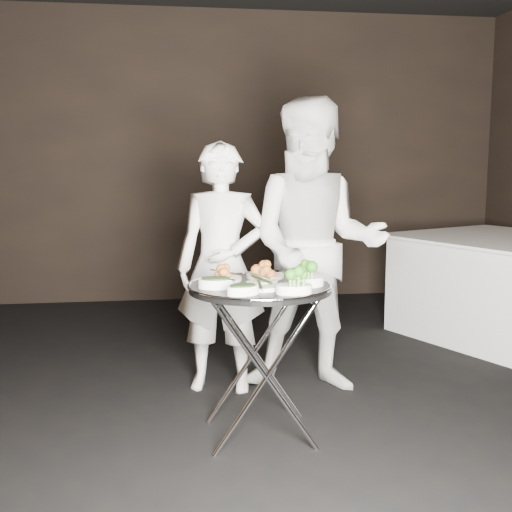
{
  "coord_description": "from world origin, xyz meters",
  "views": [
    {
      "loc": [
        -0.59,
        -3.27,
        1.45
      ],
      "look_at": [
        -0.1,
        0.1,
        0.95
      ],
      "focal_mm": 45.0,
      "sensor_mm": 36.0,
      "label": 1
    }
  ],
  "objects": [
    {
      "name": "spinach_bowl_b",
      "position": [
        -0.22,
        -0.27,
        0.85
      ],
      "size": [
        0.19,
        0.15,
        0.07
      ],
      "rotation": [
        0.0,
        0.0,
        0.31
      ],
      "color": "white",
      "rests_on": "serving_tray"
    },
    {
      "name": "wall_back",
      "position": [
        0.0,
        3.52,
        1.5
      ],
      "size": [
        6.0,
        0.05,
        3.0
      ],
      "primitive_type": "cube",
      "color": "black",
      "rests_on": "floor"
    },
    {
      "name": "asparagus_plate_b",
      "position": [
        -0.12,
        -0.19,
        0.84
      ],
      "size": [
        0.21,
        0.13,
        0.04
      ],
      "rotation": [
        0.0,
        0.0,
        -0.08
      ],
      "color": "white",
      "rests_on": "serving_tray"
    },
    {
      "name": "spinach_bowl_a",
      "position": [
        -0.34,
        -0.1,
        0.85
      ],
      "size": [
        0.19,
        0.14,
        0.07
      ],
      "rotation": [
        0.0,
        0.0,
        -0.12
      ],
      "color": "white",
      "rests_on": "serving_tray"
    },
    {
      "name": "serving_utensils",
      "position": [
        -0.09,
        0.02,
        0.87
      ],
      "size": [
        0.58,
        0.43,
        0.01
      ],
      "color": "silver",
      "rests_on": "serving_tray"
    },
    {
      "name": "broccoli_bowl_b",
      "position": [
        0.03,
        -0.28,
        0.85
      ],
      "size": [
        0.18,
        0.13,
        0.07
      ],
      "rotation": [
        0.0,
        0.0,
        -0.01
      ],
      "color": "white",
      "rests_on": "serving_tray"
    },
    {
      "name": "potato_plate_a",
      "position": [
        -0.28,
        0.11,
        0.85
      ],
      "size": [
        0.2,
        0.2,
        0.07
      ],
      "rotation": [
        0.0,
        0.0,
        0.15
      ],
      "color": "beige",
      "rests_on": "serving_tray"
    },
    {
      "name": "broccoli_bowl_a",
      "position": [
        0.13,
        -0.11,
        0.85
      ],
      "size": [
        0.21,
        0.17,
        0.08
      ],
      "rotation": [
        0.0,
        0.0,
        0.22
      ],
      "color": "white",
      "rests_on": "serving_tray"
    },
    {
      "name": "waiter_left",
      "position": [
        -0.23,
        0.72,
        0.79
      ],
      "size": [
        0.65,
        0.51,
        1.58
      ],
      "primitive_type": "imported",
      "rotation": [
        0.0,
        0.0,
        -0.25
      ],
      "color": "silver",
      "rests_on": "floor"
    },
    {
      "name": "tray_stand",
      "position": [
        -0.1,
        -0.05,
        0.45
      ],
      "size": [
        0.55,
        0.46,
        0.8
      ],
      "rotation": [
        0.0,
        0.0,
        0.1
      ],
      "color": "silver",
      "rests_on": "floor"
    },
    {
      "name": "floor",
      "position": [
        0.0,
        0.0,
        -0.03
      ],
      "size": [
        6.0,
        7.0,
        0.05
      ],
      "primitive_type": "cube",
      "color": "black",
      "rests_on": "ground"
    },
    {
      "name": "dining_table",
      "position": [
        2.17,
        1.65,
        0.42
      ],
      "size": [
        1.47,
        1.47,
        0.84
      ],
      "rotation": [
        0.0,
        0.0,
        0.42
      ],
      "color": "silver",
      "rests_on": "floor"
    },
    {
      "name": "serving_tray",
      "position": [
        -0.1,
        -0.05,
        0.81
      ],
      "size": [
        0.75,
        0.75,
        0.04
      ],
      "color": "black",
      "rests_on": "tray_stand"
    },
    {
      "name": "waiter_right",
      "position": [
        0.35,
        0.63,
        0.93
      ],
      "size": [
        1.05,
        0.92,
        1.85
      ],
      "primitive_type": "imported",
      "rotation": [
        0.0,
        0.0,
        -0.27
      ],
      "color": "silver",
      "rests_on": "floor"
    },
    {
      "name": "asparagus_plate_a",
      "position": [
        -0.09,
        -0.02,
        0.84
      ],
      "size": [
        0.2,
        0.15,
        0.04
      ],
      "rotation": [
        0.0,
        0.0,
        0.31
      ],
      "color": "white",
      "rests_on": "serving_tray"
    },
    {
      "name": "greens_bowl",
      "position": [
        0.13,
        0.07,
        0.85
      ],
      "size": [
        0.12,
        0.12,
        0.07
      ],
      "rotation": [
        0.0,
        0.0,
        0.2
      ],
      "color": "white",
      "rests_on": "serving_tray"
    },
    {
      "name": "potato_plate_b",
      "position": [
        -0.04,
        0.16,
        0.85
      ],
      "size": [
        0.21,
        0.21,
        0.08
      ],
      "rotation": [
        0.0,
        0.0,
        -0.09
      ],
      "color": "beige",
      "rests_on": "serving_tray"
    }
  ]
}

